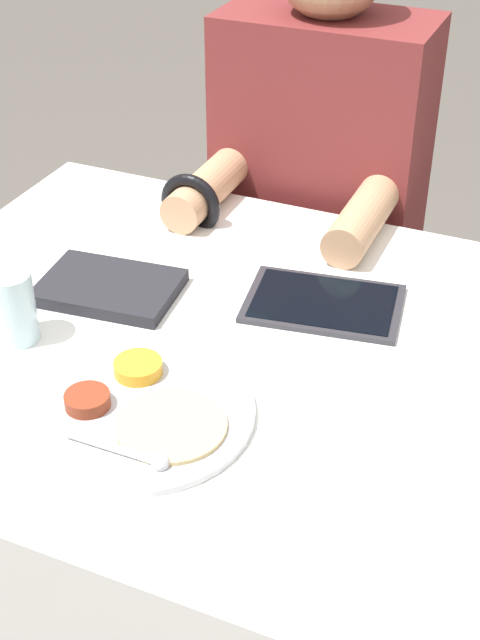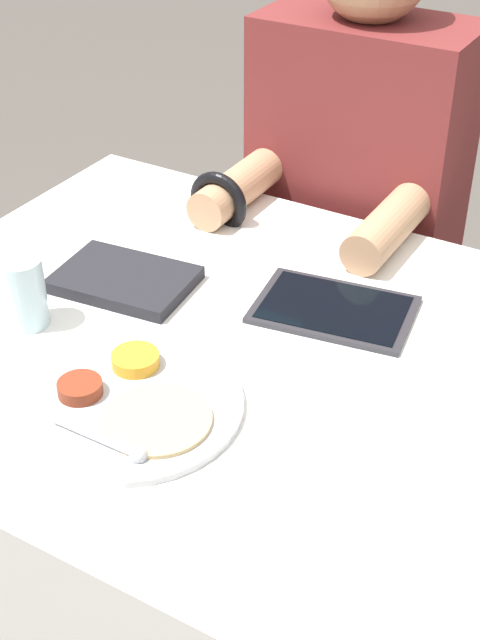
{
  "view_description": "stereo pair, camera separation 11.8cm",
  "coord_description": "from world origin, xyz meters",
  "px_view_note": "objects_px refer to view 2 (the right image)",
  "views": [
    {
      "loc": [
        0.44,
        -0.92,
        1.46
      ],
      "look_at": [
        0.05,
        -0.02,
        0.79
      ],
      "focal_mm": 50.0,
      "sensor_mm": 36.0,
      "label": 1
    },
    {
      "loc": [
        0.54,
        -0.86,
        1.46
      ],
      "look_at": [
        0.05,
        -0.02,
        0.79
      ],
      "focal_mm": 50.0,
      "sensor_mm": 36.0,
      "label": 2
    }
  ],
  "objects_px": {
    "person_diner": "(350,255)",
    "drinking_glass": "(24,292)",
    "red_notebook": "(125,280)",
    "thali_tray": "(131,403)",
    "tablet_device": "(334,309)"
  },
  "relations": [
    {
      "from": "thali_tray",
      "to": "red_notebook",
      "type": "relative_size",
      "value": 1.32
    },
    {
      "from": "red_notebook",
      "to": "tablet_device",
      "type": "height_order",
      "value": "red_notebook"
    },
    {
      "from": "red_notebook",
      "to": "drinking_glass",
      "type": "height_order",
      "value": "drinking_glass"
    },
    {
      "from": "thali_tray",
      "to": "red_notebook",
      "type": "bearing_deg",
      "value": 128.03
    },
    {
      "from": "red_notebook",
      "to": "thali_tray",
      "type": "bearing_deg",
      "value": -51.97
    },
    {
      "from": "tablet_device",
      "to": "drinking_glass",
      "type": "bearing_deg",
      "value": -145.85
    },
    {
      "from": "thali_tray",
      "to": "tablet_device",
      "type": "xyz_separation_m",
      "value": [
        0.13,
        0.33,
        -0.0
      ]
    },
    {
      "from": "person_diner",
      "to": "thali_tray",
      "type": "bearing_deg",
      "value": -88.06
    },
    {
      "from": "red_notebook",
      "to": "drinking_glass",
      "type": "distance_m",
      "value": 0.17
    },
    {
      "from": "red_notebook",
      "to": "tablet_device",
      "type": "distance_m",
      "value": 0.32
    },
    {
      "from": "drinking_glass",
      "to": "tablet_device",
      "type": "bearing_deg",
      "value": 34.15
    },
    {
      "from": "thali_tray",
      "to": "red_notebook",
      "type": "xyz_separation_m",
      "value": [
        -0.18,
        0.23,
        0.0
      ]
    },
    {
      "from": "thali_tray",
      "to": "person_diner",
      "type": "distance_m",
      "value": 0.76
    },
    {
      "from": "person_diner",
      "to": "drinking_glass",
      "type": "distance_m",
      "value": 0.73
    },
    {
      "from": "thali_tray",
      "to": "drinking_glass",
      "type": "height_order",
      "value": "drinking_glass"
    }
  ]
}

